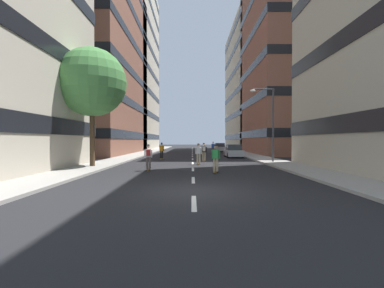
# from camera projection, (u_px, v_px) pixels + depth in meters

# --- Properties ---
(ground_plane) EXTENTS (167.78, 167.78, 0.00)m
(ground_plane) POSITION_uv_depth(u_px,v_px,m) (192.00, 154.00, 38.67)
(ground_plane) COLOR black
(sidewalk_left) EXTENTS (2.73, 76.90, 0.14)m
(sidewalk_left) POSITION_uv_depth(u_px,v_px,m) (145.00, 153.00, 42.15)
(sidewalk_left) COLOR #9E9991
(sidewalk_left) RESTS_ON ground_plane
(sidewalk_right) EXTENTS (2.73, 76.90, 0.14)m
(sidewalk_right) POSITION_uv_depth(u_px,v_px,m) (239.00, 153.00, 42.18)
(sidewalk_right) COLOR #9E9991
(sidewalk_right) RESTS_ON ground_plane
(lane_markings) EXTENTS (0.16, 62.20, 0.01)m
(lane_markings) POSITION_uv_depth(u_px,v_px,m) (192.00, 154.00, 38.71)
(lane_markings) COLOR silver
(lane_markings) RESTS_ON ground_plane
(building_left_mid) EXTENTS (16.73, 23.50, 27.54)m
(building_left_mid) POSITION_uv_depth(u_px,v_px,m) (78.00, 61.00, 40.12)
(building_left_mid) COLOR brown
(building_left_mid) RESTS_ON ground_plane
(building_left_far) EXTENTS (16.73, 23.05, 37.13)m
(building_left_far) POSITION_uv_depth(u_px,v_px,m) (114.00, 65.00, 59.22)
(building_left_far) COLOR #BCB29E
(building_left_far) RESTS_ON ground_plane
(building_right_mid) EXTENTS (16.73, 17.74, 29.28)m
(building_right_mid) POSITION_uv_depth(u_px,v_px,m) (306.00, 55.00, 40.19)
(building_right_mid) COLOR brown
(building_right_mid) RESTS_ON ground_plane
(building_right_far) EXTENTS (16.73, 23.94, 27.12)m
(building_right_far) POSITION_uv_depth(u_px,v_px,m) (269.00, 88.00, 59.37)
(building_right_far) COLOR #BCB29E
(building_right_far) RESTS_ON ground_plane
(parked_car_near) EXTENTS (1.82, 4.40, 1.52)m
(parked_car_near) POSITION_uv_depth(u_px,v_px,m) (233.00, 151.00, 31.71)
(parked_car_near) COLOR #B2B7BF
(parked_car_near) RESTS_ON ground_plane
(parked_car_mid) EXTENTS (1.82, 4.40, 1.52)m
(parked_car_mid) POSITION_uv_depth(u_px,v_px,m) (219.00, 148.00, 47.81)
(parked_car_mid) COLOR #B2B7BF
(parked_car_mid) RESTS_ON ground_plane
(street_tree_near) EXTENTS (5.00, 5.00, 8.64)m
(street_tree_near) POSITION_uv_depth(u_px,v_px,m) (91.00, 82.00, 19.67)
(street_tree_near) COLOR #4C3823
(street_tree_near) RESTS_ON sidewalk_left
(streetlamp_right) EXTENTS (2.13, 0.30, 6.50)m
(streetlamp_right) POSITION_uv_depth(u_px,v_px,m) (268.00, 116.00, 23.80)
(streetlamp_right) COLOR #3F3F44
(streetlamp_right) RESTS_ON sidewalk_right
(skater_0) EXTENTS (0.56, 0.92, 1.78)m
(skater_0) POSITION_uv_depth(u_px,v_px,m) (161.00, 150.00, 28.78)
(skater_0) COLOR brown
(skater_0) RESTS_ON ground_plane
(skater_1) EXTENTS (0.54, 0.91, 1.78)m
(skater_1) POSITION_uv_depth(u_px,v_px,m) (203.00, 151.00, 25.35)
(skater_1) COLOR brown
(skater_1) RESTS_ON ground_plane
(skater_2) EXTENTS (0.56, 0.92, 1.78)m
(skater_2) POSITION_uv_depth(u_px,v_px,m) (213.00, 147.00, 41.99)
(skater_2) COLOR brown
(skater_2) RESTS_ON ground_plane
(skater_3) EXTENTS (0.56, 0.92, 1.78)m
(skater_3) POSITION_uv_depth(u_px,v_px,m) (148.00, 155.00, 17.89)
(skater_3) COLOR brown
(skater_3) RESTS_ON ground_plane
(skater_4) EXTENTS (0.57, 0.92, 1.78)m
(skater_4) POSITION_uv_depth(u_px,v_px,m) (215.00, 157.00, 16.77)
(skater_4) COLOR brown
(skater_4) RESTS_ON ground_plane
(skater_5) EXTENTS (0.55, 0.91, 1.78)m
(skater_5) POSITION_uv_depth(u_px,v_px,m) (198.00, 153.00, 22.38)
(skater_5) COLOR brown
(skater_5) RESTS_ON ground_plane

